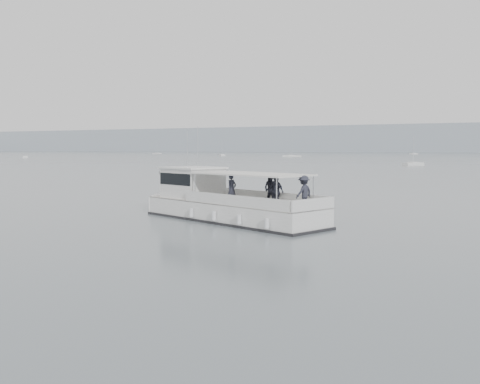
% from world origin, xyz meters
% --- Properties ---
extents(ground, '(1400.00, 1400.00, 0.00)m').
position_xyz_m(ground, '(0.00, 0.00, 0.00)').
color(ground, slate).
rests_on(ground, ground).
extents(tour_boat, '(12.75, 7.07, 5.46)m').
position_xyz_m(tour_boat, '(-3.84, -1.94, 0.90)').
color(tour_boat, white).
rests_on(tour_boat, ground).
extents(moored_fleet, '(400.96, 308.27, 10.21)m').
position_xyz_m(moored_fleet, '(-42.69, 180.37, 0.36)').
color(moored_fleet, white).
rests_on(moored_fleet, ground).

